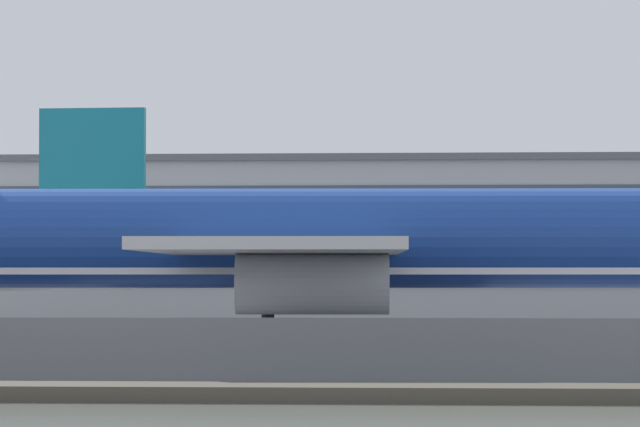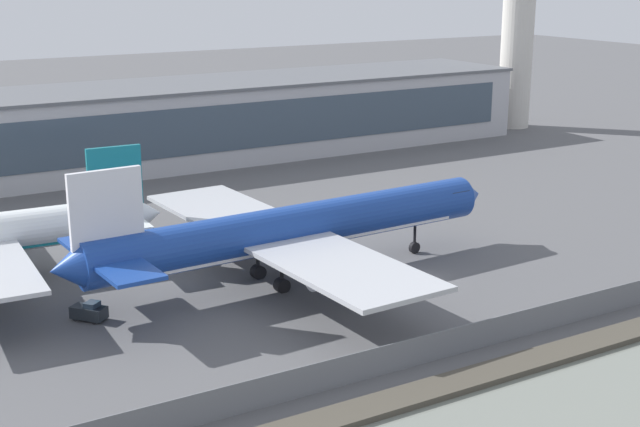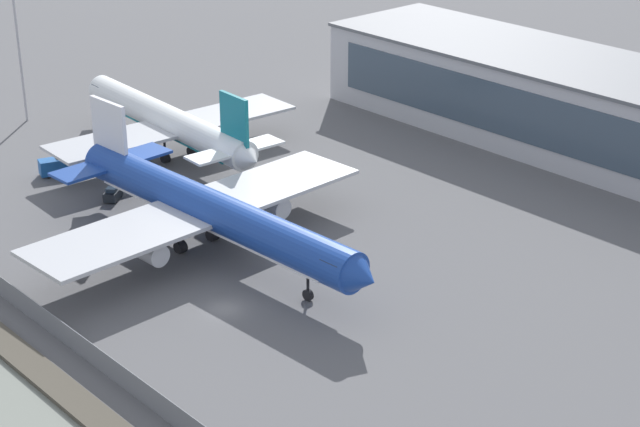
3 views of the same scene
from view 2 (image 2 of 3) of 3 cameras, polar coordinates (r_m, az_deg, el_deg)
The scene contains 6 objects.
ground_plane at distance 92.55m, azimuth 6.73°, elevation -4.23°, with size 500.00×500.00×0.00m, color #565659.
shoreline_seawall at distance 78.42m, azimuth 15.94°, elevation -8.30°, with size 320.00×3.00×0.50m.
perimeter_fence at distance 80.90m, azimuth 13.68°, elevation -6.62°, with size 280.00×0.10×2.47m.
cargo_jet_blue at distance 90.15m, azimuth -1.99°, elevation -1.07°, with size 50.41×43.41×14.09m.
baggage_tug at distance 84.21m, azimuth -14.56°, elevation -6.10°, with size 3.24×3.50×1.80m.
terminal_building at distance 151.73m, azimuth -6.21°, elevation 6.07°, with size 109.32×21.50×12.73m.
Camera 2 is at (-53.52, -68.76, 31.19)m, focal length 50.00 mm.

